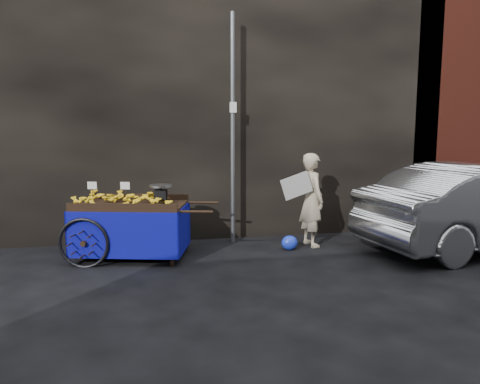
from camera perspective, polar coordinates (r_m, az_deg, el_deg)
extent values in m
plane|color=black|center=(7.23, -1.36, -8.69)|extent=(80.00, 80.00, 0.00)
cube|color=black|center=(9.43, -10.30, 10.49)|extent=(11.00, 2.00, 5.00)
cube|color=#591E14|center=(11.55, 24.45, 9.44)|extent=(3.00, 2.00, 5.00)
cylinder|color=slate|center=(8.25, -0.90, 7.50)|extent=(0.08, 0.08, 4.00)
cube|color=white|center=(8.21, -0.84, 10.29)|extent=(0.12, 0.02, 0.18)
cube|color=black|center=(7.56, -13.13, -1.70)|extent=(1.86, 1.41, 0.06)
cube|color=black|center=(8.01, -12.19, -0.60)|extent=(1.61, 0.45, 0.10)
cube|color=black|center=(7.09, -14.23, -1.79)|extent=(1.61, 0.45, 0.10)
cube|color=black|center=(7.08, -8.29, -5.66)|extent=(0.06, 0.06, 0.83)
cube|color=black|center=(7.87, -7.11, -4.23)|extent=(0.06, 0.06, 0.83)
cylinder|color=black|center=(6.93, -5.42, -2.41)|extent=(0.51, 0.17, 0.04)
cylinder|color=black|center=(7.74, -4.53, -1.29)|extent=(0.51, 0.17, 0.04)
torus|color=black|center=(7.32, -18.53, -5.96)|extent=(0.76, 0.24, 0.78)
torus|color=black|center=(8.34, -15.73, -4.14)|extent=(0.76, 0.24, 0.78)
cylinder|color=black|center=(7.83, -17.04, -4.99)|extent=(0.34, 1.14, 0.05)
cube|color=#060E7B|center=(7.14, -14.21, -5.20)|extent=(1.65, 0.44, 0.70)
cube|color=#060E7B|center=(8.13, -12.02, -3.51)|extent=(1.65, 0.44, 0.70)
cube|color=#060E7B|center=(7.90, -18.91, -4.11)|extent=(0.29, 1.05, 0.70)
cube|color=#060E7B|center=(7.44, -6.82, -4.46)|extent=(0.29, 1.05, 0.70)
cube|color=black|center=(7.47, -9.63, -0.36)|extent=(0.22, 0.19, 0.17)
cylinder|color=silver|center=(7.45, -9.66, 0.74)|extent=(0.43, 0.43, 0.03)
cube|color=white|center=(7.59, -17.58, 0.77)|extent=(0.14, 0.05, 0.11)
cube|color=white|center=(7.42, -13.84, 0.75)|extent=(0.14, 0.05, 0.11)
imported|color=tan|center=(8.20, 8.71, -0.94)|extent=(0.49, 0.65, 1.62)
cube|color=beige|center=(7.87, 6.91, 0.77)|extent=(0.59, 0.04, 0.50)
ellipsoid|color=#1C34D4|center=(7.99, 6.06, -6.17)|extent=(0.28, 0.22, 0.25)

